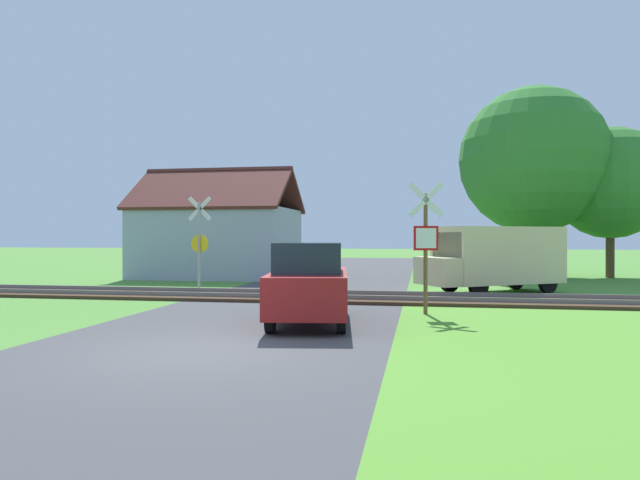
{
  "coord_description": "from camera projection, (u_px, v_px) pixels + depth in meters",
  "views": [
    {
      "loc": [
        3.73,
        -8.9,
        1.91
      ],
      "look_at": [
        0.5,
        9.18,
        1.8
      ],
      "focal_mm": 32.0,
      "sensor_mm": 36.0,
      "label": 1
    }
  ],
  "objects": [
    {
      "name": "ground_plane",
      "position": [
        193.0,
        352.0,
        9.42
      ],
      "size": [
        160.0,
        160.0,
        0.0
      ],
      "primitive_type": "plane",
      "color": "#4C8433"
    },
    {
      "name": "crossing_sign_far",
      "position": [
        199.0,
        238.0,
        20.28
      ],
      "size": [
        0.88,
        0.13,
        3.34
      ],
      "rotation": [
        0.0,
        0.0,
        0.0
      ],
      "color": "#9E9EA5",
      "rests_on": "ground"
    },
    {
      "name": "stop_sign_near",
      "position": [
        426.0,
        240.0,
        13.98
      ],
      "size": [
        0.87,
        0.19,
        3.25
      ],
      "rotation": [
        0.0,
        0.0,
        3.27
      ],
      "color": "brown",
      "rests_on": "ground"
    },
    {
      "name": "rail_track",
      "position": [
        298.0,
        297.0,
        17.47
      ],
      "size": [
        60.0,
        2.6,
        0.22
      ],
      "color": "#422D1E",
      "rests_on": "ground"
    },
    {
      "name": "tree_far",
      "position": [
        610.0,
        183.0,
        26.41
      ],
      "size": [
        5.17,
        5.17,
        6.98
      ],
      "color": "#513823",
      "rests_on": "ground"
    },
    {
      "name": "parked_car",
      "position": [
        309.0,
        283.0,
        12.54
      ],
      "size": [
        2.19,
        4.19,
        1.78
      ],
      "rotation": [
        0.0,
        0.0,
        0.14
      ],
      "color": "maroon",
      "rests_on": "ground"
    },
    {
      "name": "tree_right",
      "position": [
        533.0,
        160.0,
        26.77
      ],
      "size": [
        6.86,
        6.86,
        8.94
      ],
      "color": "#513823",
      "rests_on": "ground"
    },
    {
      "name": "road_asphalt",
      "position": [
        232.0,
        332.0,
        11.39
      ],
      "size": [
        6.44,
        80.0,
        0.01
      ],
      "primitive_type": "cube",
      "color": "#424244",
      "rests_on": "ground"
    },
    {
      "name": "mail_truck",
      "position": [
        494.0,
        256.0,
        19.27
      ],
      "size": [
        5.13,
        4.2,
        2.24
      ],
      "rotation": [
        0.0,
        0.0,
        2.14
      ],
      "color": "beige",
      "rests_on": "ground"
    },
    {
      "name": "house",
      "position": [
        219.0,
        239.0,
        27.06
      ],
      "size": [
        7.21,
        5.88,
        5.18
      ],
      "rotation": [
        0.0,
        0.0,
        -0.0
      ],
      "color": "#99A3B7",
      "rests_on": "ground"
    }
  ]
}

